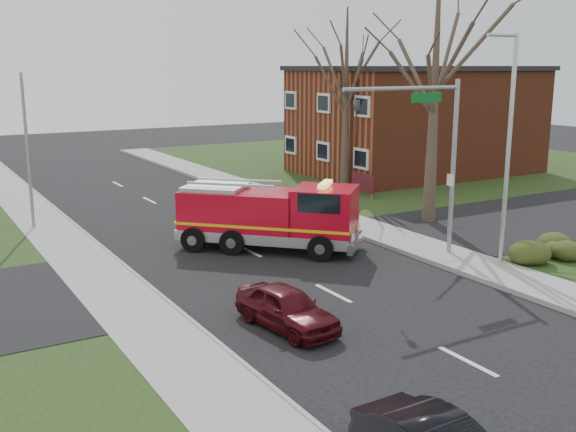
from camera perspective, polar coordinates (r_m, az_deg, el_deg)
ground at (r=22.19m, az=3.85°, el=-6.58°), size 120.00×120.00×0.00m
sidewalk_right at (r=26.02m, az=15.24°, el=-3.92°), size 2.40×80.00×0.15m
sidewalk_left at (r=19.56m, az=-11.55°, el=-9.30°), size 2.40×80.00×0.15m
brick_building at (r=47.01m, az=10.80°, el=7.99°), size 15.40×10.40×7.25m
health_center_sign at (r=37.79m, az=6.37°, el=2.79°), size 0.12×2.00×1.40m
hedge_corner at (r=27.30m, az=20.93°, el=-2.45°), size 2.80×2.00×0.90m
bare_tree_near at (r=31.59m, az=12.40°, el=12.57°), size 6.00×6.00×12.00m
bare_tree_far at (r=39.56m, az=4.96°, el=11.43°), size 5.25×5.25×10.50m
traffic_signal_mast at (r=25.51m, az=11.86°, el=6.56°), size 5.29×0.18×6.80m
streetlight_pole at (r=25.50m, az=18.11°, el=5.85°), size 1.48×0.16×8.40m
utility_pole_far at (r=31.90m, az=-21.18°, el=4.96°), size 0.14×0.14×7.00m
fire_engine at (r=27.07m, az=-1.49°, el=-0.17°), size 6.70×6.71×2.85m
parked_car_maroon at (r=19.16m, az=-0.11°, el=-7.78°), size 1.91×3.73×1.22m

